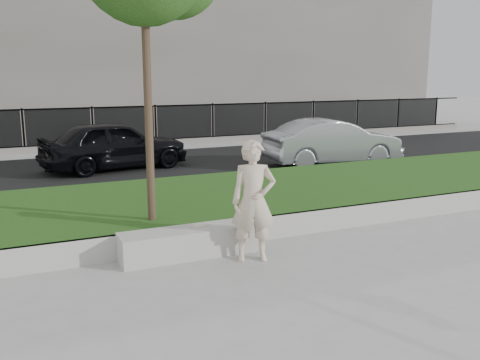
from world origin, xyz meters
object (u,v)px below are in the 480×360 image
stone_bench (189,242)px  book (199,225)px  car_silver (332,142)px  man (253,201)px  car_dark (114,145)px

stone_bench → book: book is taller
book → car_silver: (6.32, 5.70, 0.27)m
man → car_silver: 8.52m
car_dark → car_silver: (6.05, -1.93, -0.02)m
book → car_dark: (0.27, 7.63, 0.29)m
stone_bench → car_silver: bearing=41.5°
stone_bench → car_dark: bearing=86.4°
car_silver → car_dark: bearing=76.5°
stone_bench → car_silver: (6.53, 5.78, 0.50)m
stone_bench → man: bearing=-33.6°
stone_bench → man: 1.21m
stone_bench → book: 0.32m
stone_bench → car_dark: car_dark is taller
man → book: 0.99m
stone_bench → book: size_ratio=9.52×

